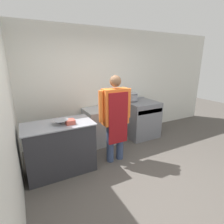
# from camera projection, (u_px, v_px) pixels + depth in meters

# --- Properties ---
(ground_plane) EXTENTS (14.00, 14.00, 0.00)m
(ground_plane) POSITION_uv_depth(u_px,v_px,m) (140.00, 186.00, 2.80)
(ground_plane) COLOR #4C4742
(wall_back) EXTENTS (8.00, 0.05, 2.70)m
(wall_back) POSITION_uv_depth(u_px,v_px,m) (90.00, 86.00, 4.24)
(wall_back) COLOR silver
(wall_back) RESTS_ON ground_plane
(wall_left) EXTENTS (0.05, 8.00, 2.70)m
(wall_left) POSITION_uv_depth(u_px,v_px,m) (8.00, 103.00, 2.52)
(wall_left) COLOR silver
(wall_left) RESTS_ON ground_plane
(prep_counter) EXTENTS (1.19, 0.67, 0.91)m
(prep_counter) POSITION_uv_depth(u_px,v_px,m) (60.00, 147.00, 3.11)
(prep_counter) COLOR #2D2D33
(prep_counter) RESTS_ON ground_plane
(stove) EXTENTS (0.79, 0.80, 0.95)m
(stove) POSITION_uv_depth(u_px,v_px,m) (140.00, 119.00, 4.62)
(stove) COLOR slate
(stove) RESTS_ON ground_plane
(fridge_unit) EXTENTS (0.64, 0.65, 0.85)m
(fridge_unit) POSITION_uv_depth(u_px,v_px,m) (99.00, 126.00, 4.21)
(fridge_unit) COLOR #A8ADB2
(fridge_unit) RESTS_ON ground_plane
(person_cook) EXTENTS (0.67, 0.24, 1.70)m
(person_cook) POSITION_uv_depth(u_px,v_px,m) (115.00, 114.00, 3.29)
(person_cook) COLOR #38476B
(person_cook) RESTS_ON ground_plane
(mixing_bowl) EXTENTS (0.27, 0.27, 0.08)m
(mixing_bowl) POSITION_uv_depth(u_px,v_px,m) (60.00, 122.00, 2.94)
(mixing_bowl) COLOR gray
(mixing_bowl) RESTS_ON prep_counter
(plastic_tub) EXTENTS (0.15, 0.15, 0.08)m
(plastic_tub) POSITION_uv_depth(u_px,v_px,m) (70.00, 122.00, 2.96)
(plastic_tub) COLOR #B24C3F
(plastic_tub) RESTS_ON prep_counter
(stock_pot) EXTENTS (0.28, 0.28, 0.21)m
(stock_pot) POSITION_uv_depth(u_px,v_px,m) (132.00, 96.00, 4.50)
(stock_pot) COLOR gray
(stock_pot) RESTS_ON stove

